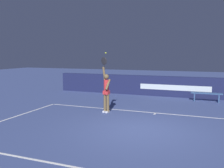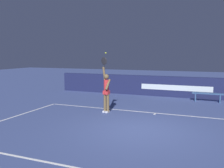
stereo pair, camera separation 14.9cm
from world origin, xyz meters
name	(u,v)px [view 1 (the left image)]	position (x,y,z in m)	size (l,w,h in m)	color
ground_plane	(141,130)	(0.00, 0.00, 0.00)	(60.00, 60.00, 0.00)	#3D4D82
court_lines	(139,132)	(0.00, -0.31, 0.00)	(10.55, 5.83, 0.00)	white
back_wall	(170,86)	(0.00, 6.93, 0.61)	(14.65, 0.30, 1.23)	#1B2048
tennis_player	(106,90)	(-2.04, 1.89, 1.00)	(0.45, 0.39, 2.43)	brown
tennis_ball	(106,53)	(-2.03, 1.81, 2.58)	(0.07, 0.07, 0.07)	#CBE12E
courtside_bench_near	(207,95)	(2.06, 6.02, 0.37)	(1.60, 0.36, 0.48)	#365685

